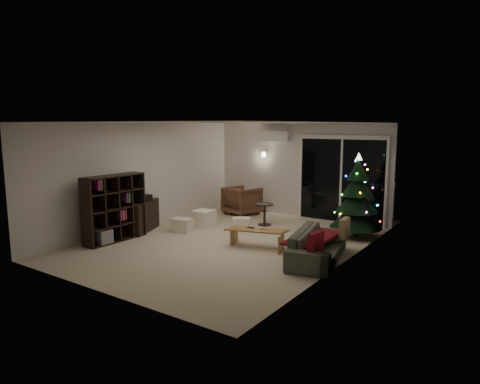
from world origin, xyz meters
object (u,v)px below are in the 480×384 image
object	(u,v)px
bookshelf	(109,207)
coffee_table	(257,238)
media_cabinet	(141,216)
armchair	(242,201)
christmas_tree	(357,195)
sofa	(318,245)

from	to	relation	value
bookshelf	coffee_table	distance (m)	3.25
media_cabinet	coffee_table	bearing A→B (deg)	-14.73
media_cabinet	armchair	size ratio (longest dim) A/B	1.32
bookshelf	coffee_table	xyz separation A→B (m)	(2.93, 1.29, -0.52)
media_cabinet	christmas_tree	distance (m)	4.93
christmas_tree	sofa	bearing A→B (deg)	-89.63
bookshelf	armchair	xyz separation A→B (m)	(0.88, 3.78, -0.32)
media_cabinet	sofa	distance (m)	4.31
media_cabinet	sofa	world-z (taller)	media_cabinet
coffee_table	armchair	bearing A→B (deg)	112.40
sofa	bookshelf	bearing A→B (deg)	93.28
media_cabinet	bookshelf	bearing A→B (deg)	-112.54
coffee_table	christmas_tree	distance (m)	2.50
armchair	coffee_table	world-z (taller)	armchair
media_cabinet	christmas_tree	bearing A→B (deg)	6.34
bookshelf	media_cabinet	xyz separation A→B (m)	(0.00, 0.89, -0.36)
sofa	coffee_table	size ratio (longest dim) A/B	1.63
armchair	christmas_tree	world-z (taller)	christmas_tree
armchair	christmas_tree	size ratio (longest dim) A/B	0.46
bookshelf	coffee_table	size ratio (longest dim) A/B	1.19
christmas_tree	media_cabinet	bearing A→B (deg)	-151.12
armchair	coffee_table	distance (m)	3.23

